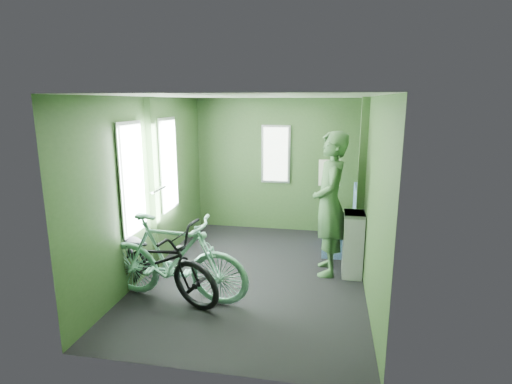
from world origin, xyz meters
TOP-DOWN VIEW (x-y plane):
  - room at (-0.04, 0.04)m, footprint 4.00×4.02m
  - bicycle_black at (-1.01, -0.83)m, footprint 1.98×1.42m
  - bicycle_mint at (-0.76, -0.89)m, footprint 1.81×0.80m
  - passenger at (0.94, 0.26)m, footprint 0.50×0.73m
  - waste_box at (1.26, 0.21)m, footprint 0.25×0.35m
  - bench_seat at (1.15, 1.18)m, footprint 0.53×0.93m

SIDE VIEW (x-z plane):
  - bicycle_black at x=-1.01m, z-range -0.53..0.53m
  - bicycle_mint at x=-0.76m, z-range -0.56..0.56m
  - bench_seat at x=1.15m, z-range -0.20..0.78m
  - waste_box at x=1.26m, z-range 0.00..0.86m
  - passenger at x=0.94m, z-range 0.00..1.88m
  - room at x=-0.04m, z-range 0.28..2.59m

